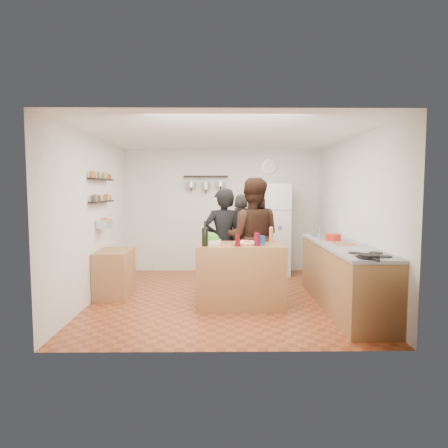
{
  "coord_description": "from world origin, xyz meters",
  "views": [
    {
      "loc": [
        -0.07,
        -6.13,
        1.7
      ],
      "look_at": [
        0.0,
        0.1,
        1.15
      ],
      "focal_mm": 32.0,
      "sensor_mm": 36.0,
      "label": 1
    }
  ],
  "objects_px": {
    "skillet": "(368,256)",
    "wall_clock": "(269,167)",
    "salt_canister": "(262,240)",
    "wine_bottle": "(205,237)",
    "counter_run": "(343,277)",
    "prep_island": "(240,275)",
    "fridge": "(271,229)",
    "side_table": "(115,273)",
    "person_left": "(223,242)",
    "pepper_mill": "(271,237)",
    "salad_bowl": "(211,242)",
    "person_center": "(252,238)",
    "person_back": "(242,242)",
    "red_bowl": "(333,237)"
  },
  "relations": [
    {
      "from": "skillet",
      "to": "wall_clock",
      "type": "bearing_deg",
      "value": 99.67
    },
    {
      "from": "salt_canister",
      "to": "skillet",
      "type": "xyz_separation_m",
      "value": [
        1.07,
        -1.16,
        -0.03
      ]
    },
    {
      "from": "wine_bottle",
      "to": "counter_run",
      "type": "height_order",
      "value": "wine_bottle"
    },
    {
      "from": "prep_island",
      "to": "wine_bottle",
      "type": "height_order",
      "value": "wine_bottle"
    },
    {
      "from": "wine_bottle",
      "to": "fridge",
      "type": "height_order",
      "value": "fridge"
    },
    {
      "from": "fridge",
      "to": "side_table",
      "type": "bearing_deg",
      "value": -148.92
    },
    {
      "from": "prep_island",
      "to": "person_left",
      "type": "relative_size",
      "value": 0.73
    },
    {
      "from": "person_left",
      "to": "skillet",
      "type": "relative_size",
      "value": 7.08
    },
    {
      "from": "salt_canister",
      "to": "fridge",
      "type": "xyz_separation_m",
      "value": [
        0.42,
        2.33,
        -0.08
      ]
    },
    {
      "from": "pepper_mill",
      "to": "fridge",
      "type": "xyz_separation_m",
      "value": [
        0.27,
        2.16,
        -0.11
      ]
    },
    {
      "from": "wall_clock",
      "to": "fridge",
      "type": "bearing_deg",
      "value": -90.0
    },
    {
      "from": "pepper_mill",
      "to": "wall_clock",
      "type": "relative_size",
      "value": 0.65
    },
    {
      "from": "salad_bowl",
      "to": "salt_canister",
      "type": "xyz_separation_m",
      "value": [
        0.72,
        -0.17,
        0.04
      ]
    },
    {
      "from": "person_center",
      "to": "person_back",
      "type": "xyz_separation_m",
      "value": [
        -0.14,
        0.46,
        -0.13
      ]
    },
    {
      "from": "pepper_mill",
      "to": "side_table",
      "type": "xyz_separation_m",
      "value": [
        -2.42,
        0.53,
        -0.64
      ]
    },
    {
      "from": "wine_bottle",
      "to": "fridge",
      "type": "xyz_separation_m",
      "value": [
        1.22,
        2.43,
        -0.14
      ]
    },
    {
      "from": "wall_clock",
      "to": "pepper_mill",
      "type": "bearing_deg",
      "value": -96.23
    },
    {
      "from": "wine_bottle",
      "to": "person_left",
      "type": "bearing_deg",
      "value": 71.73
    },
    {
      "from": "salt_canister",
      "to": "person_back",
      "type": "distance_m",
      "value": 1.14
    },
    {
      "from": "wine_bottle",
      "to": "counter_run",
      "type": "relative_size",
      "value": 0.1
    },
    {
      "from": "person_back",
      "to": "salt_canister",
      "type": "bearing_deg",
      "value": 116.68
    },
    {
      "from": "wine_bottle",
      "to": "pepper_mill",
      "type": "bearing_deg",
      "value": 15.87
    },
    {
      "from": "counter_run",
      "to": "fridge",
      "type": "xyz_separation_m",
      "value": [
        -0.75,
        2.3,
        0.45
      ]
    },
    {
      "from": "person_left",
      "to": "person_center",
      "type": "bearing_deg",
      "value": 167.03
    },
    {
      "from": "fridge",
      "to": "wall_clock",
      "type": "xyz_separation_m",
      "value": [
        0.0,
        0.33,
        1.25
      ]
    },
    {
      "from": "skillet",
      "to": "prep_island",
      "type": "bearing_deg",
      "value": 137.01
    },
    {
      "from": "fridge",
      "to": "side_table",
      "type": "distance_m",
      "value": 3.19
    },
    {
      "from": "counter_run",
      "to": "prep_island",
      "type": "bearing_deg",
      "value": 176.34
    },
    {
      "from": "person_back",
      "to": "salad_bowl",
      "type": "bearing_deg",
      "value": 77.31
    },
    {
      "from": "wine_bottle",
      "to": "pepper_mill",
      "type": "height_order",
      "value": "wine_bottle"
    },
    {
      "from": "red_bowl",
      "to": "salad_bowl",
      "type": "bearing_deg",
      "value": -172.09
    },
    {
      "from": "salad_bowl",
      "to": "wine_bottle",
      "type": "bearing_deg",
      "value": -106.5
    },
    {
      "from": "salt_canister",
      "to": "red_bowl",
      "type": "bearing_deg",
      "value": 20.79
    },
    {
      "from": "wine_bottle",
      "to": "skillet",
      "type": "xyz_separation_m",
      "value": [
        1.87,
        -1.06,
        -0.1
      ]
    },
    {
      "from": "salad_bowl",
      "to": "red_bowl",
      "type": "bearing_deg",
      "value": 7.91
    },
    {
      "from": "prep_island",
      "to": "counter_run",
      "type": "height_order",
      "value": "prep_island"
    },
    {
      "from": "person_center",
      "to": "pepper_mill",
      "type": "bearing_deg",
      "value": 125.92
    },
    {
      "from": "side_table",
      "to": "counter_run",
      "type": "bearing_deg",
      "value": -11.16
    },
    {
      "from": "salt_canister",
      "to": "fridge",
      "type": "distance_m",
      "value": 2.36
    },
    {
      "from": "salad_bowl",
      "to": "counter_run",
      "type": "distance_m",
      "value": 1.96
    },
    {
      "from": "pepper_mill",
      "to": "fridge",
      "type": "bearing_deg",
      "value": 82.82
    },
    {
      "from": "person_left",
      "to": "prep_island",
      "type": "bearing_deg",
      "value": 105.03
    },
    {
      "from": "salad_bowl",
      "to": "person_back",
      "type": "relative_size",
      "value": 0.18
    },
    {
      "from": "pepper_mill",
      "to": "salt_canister",
      "type": "height_order",
      "value": "pepper_mill"
    },
    {
      "from": "pepper_mill",
      "to": "counter_run",
      "type": "bearing_deg",
      "value": -8.03
    },
    {
      "from": "salad_bowl",
      "to": "counter_run",
      "type": "relative_size",
      "value": 0.11
    },
    {
      "from": "person_back",
      "to": "red_bowl",
      "type": "relative_size",
      "value": 6.74
    },
    {
      "from": "salad_bowl",
      "to": "side_table",
      "type": "xyz_separation_m",
      "value": [
        -1.55,
        0.53,
        -0.57
      ]
    },
    {
      "from": "salt_canister",
      "to": "person_left",
      "type": "xyz_separation_m",
      "value": [
        -0.54,
        0.69,
        -0.12
      ]
    },
    {
      "from": "wine_bottle",
      "to": "person_left",
      "type": "xyz_separation_m",
      "value": [
        0.26,
        0.79,
        -0.18
      ]
    }
  ]
}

